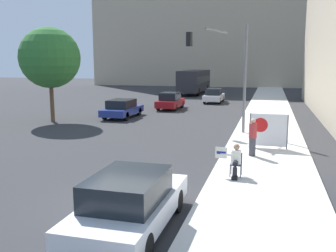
{
  "coord_description": "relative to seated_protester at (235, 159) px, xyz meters",
  "views": [
    {
      "loc": [
        3.85,
        -9.74,
        4.13
      ],
      "look_at": [
        -0.31,
        5.49,
        1.45
      ],
      "focal_mm": 40.0,
      "sensor_mm": 36.0,
      "label": 1
    }
  ],
  "objects": [
    {
      "name": "ground_plane",
      "position": [
        -2.76,
        -3.29,
        -0.75
      ],
      "size": [
        160.0,
        160.0,
        0.0
      ],
      "primitive_type": "plane",
      "color": "#303033"
    },
    {
      "name": "car_on_road_midblock",
      "position": [
        -7.49,
        19.14,
        0.0
      ],
      "size": [
        1.74,
        4.11,
        1.52
      ],
      "color": "maroon",
      "rests_on": "ground_plane"
    },
    {
      "name": "sidewalk_curb",
      "position": [
        1.02,
        11.71,
        -0.68
      ],
      "size": [
        3.82,
        90.0,
        0.13
      ],
      "primitive_type": "cube",
      "color": "beige",
      "rests_on": "ground_plane"
    },
    {
      "name": "parked_car_curbside",
      "position": [
        -2.13,
        -4.81,
        -0.02
      ],
      "size": [
        1.88,
        4.5,
        1.47
      ],
      "color": "silver",
      "rests_on": "ground_plane"
    },
    {
      "name": "car_on_road_distant",
      "position": [
        -4.57,
        25.78,
        -0.01
      ],
      "size": [
        1.74,
        4.28,
        1.49
      ],
      "color": "silver",
      "rests_on": "ground_plane"
    },
    {
      "name": "car_on_road_nearest",
      "position": [
        -9.69,
        13.19,
        -0.05
      ],
      "size": [
        1.89,
        4.41,
        1.39
      ],
      "color": "navy",
      "rests_on": "ground_plane"
    },
    {
      "name": "city_bus_on_road",
      "position": [
        -8.73,
        36.15,
        1.04
      ],
      "size": [
        2.56,
        10.31,
        3.1
      ],
      "color": "#232328",
      "rests_on": "ground_plane"
    },
    {
      "name": "jogger_on_sidewalk",
      "position": [
        0.44,
        3.21,
        0.21
      ],
      "size": [
        0.34,
        0.34,
        1.64
      ],
      "rotation": [
        0.0,
        0.0,
        3.48
      ],
      "color": "#424247",
      "rests_on": "sidewalk_curb"
    },
    {
      "name": "street_tree_near_curb",
      "position": [
        -13.7,
        10.08,
        3.7
      ],
      "size": [
        4.18,
        4.18,
        6.55
      ],
      "color": "brown",
      "rests_on": "ground_plane"
    },
    {
      "name": "seated_protester",
      "position": [
        0.0,
        0.0,
        0.0
      ],
      "size": [
        0.94,
        0.77,
        1.17
      ],
      "rotation": [
        0.0,
        0.0,
        -0.34
      ],
      "color": "#474C56",
      "rests_on": "sidewalk_curb"
    },
    {
      "name": "traffic_light_pole",
      "position": [
        -1.58,
        9.0,
        3.53
      ],
      "size": [
        3.67,
        3.44,
        6.11
      ],
      "color": "slate",
      "rests_on": "sidewalk_curb"
    },
    {
      "name": "protest_banner",
      "position": [
        1.07,
        4.9,
        0.25
      ],
      "size": [
        1.77,
        0.06,
        1.63
      ],
      "color": "slate",
      "rests_on": "sidewalk_curb"
    }
  ]
}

